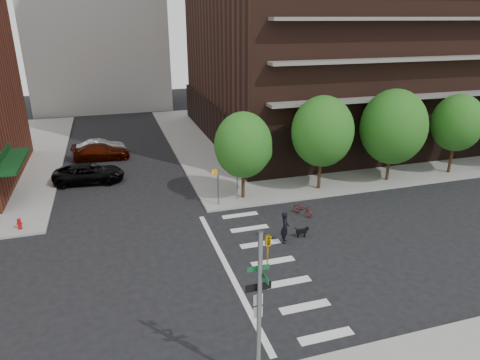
% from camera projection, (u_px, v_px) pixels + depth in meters
% --- Properties ---
extents(ground, '(120.00, 120.00, 0.00)m').
position_uv_depth(ground, '(219.00, 271.00, 22.10)').
color(ground, black).
rests_on(ground, ground).
extents(sidewalk_ne, '(39.00, 33.00, 0.15)m').
position_uv_depth(sidewalk_ne, '(341.00, 131.00, 48.69)').
color(sidewalk_ne, gray).
rests_on(sidewalk_ne, ground).
extents(crosswalk, '(3.85, 13.00, 0.01)m').
position_uv_depth(crosswalk, '(259.00, 264.00, 22.70)').
color(crosswalk, silver).
rests_on(crosswalk, ground).
extents(tree_a, '(4.00, 4.00, 5.90)m').
position_uv_depth(tree_a, '(243.00, 145.00, 29.34)').
color(tree_a, '#301E11').
rests_on(tree_a, sidewalk_ne).
extents(tree_b, '(4.50, 4.50, 6.65)m').
position_uv_depth(tree_b, '(322.00, 132.00, 30.81)').
color(tree_b, '#301E11').
rests_on(tree_b, sidewalk_ne).
extents(tree_c, '(5.00, 5.00, 6.80)m').
position_uv_depth(tree_c, '(393.00, 127.00, 32.50)').
color(tree_c, '#301E11').
rests_on(tree_c, sidewalk_ne).
extents(tree_d, '(4.00, 4.00, 6.20)m').
position_uv_depth(tree_d, '(457.00, 123.00, 34.19)').
color(tree_d, '#301E11').
rests_on(tree_d, sidewalk_ne).
extents(traffic_signal, '(0.90, 0.75, 6.00)m').
position_uv_depth(traffic_signal, '(260.00, 323.00, 14.31)').
color(traffic_signal, slate).
rests_on(traffic_signal, sidewalk_s).
extents(pedestrian_signal, '(2.18, 0.67, 2.60)m').
position_uv_depth(pedestrian_signal, '(222.00, 180.00, 29.14)').
color(pedestrian_signal, slate).
rests_on(pedestrian_signal, sidewalk_ne).
extents(fire_hydrant, '(0.24, 0.24, 0.73)m').
position_uv_depth(fire_hydrant, '(19.00, 223.00, 25.97)').
color(fire_hydrant, '#A50C0C').
rests_on(fire_hydrant, sidewalk_nw).
extents(parked_car_black, '(2.97, 5.57, 1.49)m').
position_uv_depth(parked_car_black, '(89.00, 174.00, 33.62)').
color(parked_car_black, black).
rests_on(parked_car_black, ground).
extents(parked_car_maroon, '(2.31, 5.13, 1.46)m').
position_uv_depth(parked_car_maroon, '(101.00, 152.00, 39.04)').
color(parked_car_maroon, '#3A0C02').
rests_on(parked_car_maroon, ground).
extents(parked_car_silver, '(1.90, 4.54, 1.46)m').
position_uv_depth(parked_car_silver, '(101.00, 147.00, 40.43)').
color(parked_car_silver, '#B2B5B9').
rests_on(parked_car_silver, ground).
extents(scooter, '(1.13, 1.68, 0.83)m').
position_uv_depth(scooter, '(303.00, 209.00, 28.21)').
color(scooter, maroon).
rests_on(scooter, ground).
extents(dog_walker, '(0.82, 0.69, 1.91)m').
position_uv_depth(dog_walker, '(285.00, 227.00, 24.57)').
color(dog_walker, black).
rests_on(dog_walker, ground).
extents(dog, '(0.74, 0.27, 0.62)m').
position_uv_depth(dog, '(302.00, 231.00, 25.35)').
color(dog, black).
rests_on(dog, ground).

